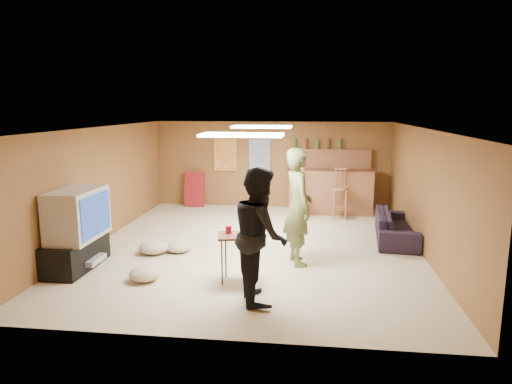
# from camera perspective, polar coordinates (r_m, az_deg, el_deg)

# --- Properties ---
(ground) EXTENTS (7.00, 7.00, 0.00)m
(ground) POSITION_cam_1_polar(r_m,az_deg,el_deg) (8.60, -0.16, -6.81)
(ground) COLOR #C2B494
(ground) RESTS_ON ground
(ceiling) EXTENTS (6.00, 7.00, 0.02)m
(ceiling) POSITION_cam_1_polar(r_m,az_deg,el_deg) (8.21, -0.17, 8.00)
(ceiling) COLOR silver
(ceiling) RESTS_ON ground
(wall_back) EXTENTS (6.00, 0.02, 2.20)m
(wall_back) POSITION_cam_1_polar(r_m,az_deg,el_deg) (11.78, 1.94, 3.43)
(wall_back) COLOR brown
(wall_back) RESTS_ON ground
(wall_front) EXTENTS (6.00, 0.02, 2.20)m
(wall_front) POSITION_cam_1_polar(r_m,az_deg,el_deg) (4.98, -5.18, -6.72)
(wall_front) COLOR brown
(wall_front) RESTS_ON ground
(wall_left) EXTENTS (0.02, 7.00, 2.20)m
(wall_left) POSITION_cam_1_polar(r_m,az_deg,el_deg) (9.20, -19.05, 0.80)
(wall_left) COLOR brown
(wall_left) RESTS_ON ground
(wall_right) EXTENTS (0.02, 7.00, 2.20)m
(wall_right) POSITION_cam_1_polar(r_m,az_deg,el_deg) (8.51, 20.31, -0.04)
(wall_right) COLOR brown
(wall_right) RESTS_ON ground
(tv_stand) EXTENTS (0.55, 1.30, 0.50)m
(tv_stand) POSITION_cam_1_polar(r_m,az_deg,el_deg) (7.97, -21.56, -7.13)
(tv_stand) COLOR black
(tv_stand) RESTS_ON ground
(dvd_box) EXTENTS (0.35, 0.50, 0.08)m
(dvd_box) POSITION_cam_1_polar(r_m,az_deg,el_deg) (7.90, -20.09, -7.95)
(dvd_box) COLOR #B2B2B7
(dvd_box) RESTS_ON tv_stand
(tv_body) EXTENTS (0.60, 1.10, 0.80)m
(tv_body) POSITION_cam_1_polar(r_m,az_deg,el_deg) (7.77, -21.43, -2.60)
(tv_body) COLOR #B2B2B7
(tv_body) RESTS_ON tv_stand
(tv_screen) EXTENTS (0.02, 0.95, 0.65)m
(tv_screen) POSITION_cam_1_polar(r_m,az_deg,el_deg) (7.63, -19.38, -2.70)
(tv_screen) COLOR navy
(tv_screen) RESTS_ON tv_body
(bar_counter) EXTENTS (2.00, 0.60, 1.10)m
(bar_counter) POSITION_cam_1_polar(r_m,az_deg,el_deg) (11.29, 9.28, 0.15)
(bar_counter) COLOR brown
(bar_counter) RESTS_ON ground
(bar_lip) EXTENTS (2.10, 0.12, 0.05)m
(bar_lip) POSITION_cam_1_polar(r_m,az_deg,el_deg) (10.95, 9.42, 2.75)
(bar_lip) COLOR #3C1B13
(bar_lip) RESTS_ON bar_counter
(bar_shelf) EXTENTS (2.00, 0.18, 0.05)m
(bar_shelf) POSITION_cam_1_polar(r_m,az_deg,el_deg) (11.60, 9.34, 5.17)
(bar_shelf) COLOR brown
(bar_shelf) RESTS_ON bar_backing
(bar_backing) EXTENTS (2.00, 0.14, 0.60)m
(bar_backing) POSITION_cam_1_polar(r_m,az_deg,el_deg) (11.65, 9.29, 3.72)
(bar_backing) COLOR brown
(bar_backing) RESTS_ON bar_counter
(poster_left) EXTENTS (0.60, 0.03, 0.85)m
(poster_left) POSITION_cam_1_polar(r_m,az_deg,el_deg) (11.88, -3.87, 4.69)
(poster_left) COLOR #BF3F26
(poster_left) RESTS_ON wall_back
(poster_right) EXTENTS (0.55, 0.03, 0.80)m
(poster_right) POSITION_cam_1_polar(r_m,az_deg,el_deg) (11.74, 0.47, 4.64)
(poster_right) COLOR #334C99
(poster_right) RESTS_ON wall_back
(folding_chair_stack) EXTENTS (0.50, 0.26, 0.91)m
(folding_chair_stack) POSITION_cam_1_polar(r_m,az_deg,el_deg) (12.02, -7.70, 0.35)
(folding_chair_stack) COLOR maroon
(folding_chair_stack) RESTS_ON ground
(ceiling_panel_front) EXTENTS (1.20, 0.60, 0.04)m
(ceiling_panel_front) POSITION_cam_1_polar(r_m,az_deg,el_deg) (6.73, -1.76, 7.14)
(ceiling_panel_front) COLOR white
(ceiling_panel_front) RESTS_ON ceiling
(ceiling_panel_back) EXTENTS (1.20, 0.60, 0.04)m
(ceiling_panel_back) POSITION_cam_1_polar(r_m,az_deg,el_deg) (9.41, 0.74, 8.15)
(ceiling_panel_back) COLOR white
(ceiling_panel_back) RESTS_ON ceiling
(person_olive) EXTENTS (0.67, 0.82, 1.93)m
(person_olive) POSITION_cam_1_polar(r_m,az_deg,el_deg) (7.49, 5.28, -1.84)
(person_olive) COLOR #656B3E
(person_olive) RESTS_ON ground
(person_black) EXTENTS (0.89, 1.03, 1.82)m
(person_black) POSITION_cam_1_polar(r_m,az_deg,el_deg) (6.08, 0.49, -5.34)
(person_black) COLOR black
(person_black) RESTS_ON ground
(sofa) EXTENTS (0.92, 1.96, 0.55)m
(sofa) POSITION_cam_1_polar(r_m,az_deg,el_deg) (9.34, 17.15, -4.11)
(sofa) COLOR black
(sofa) RESTS_ON ground
(tray_table) EXTENTS (0.64, 0.55, 0.73)m
(tray_table) POSITION_cam_1_polar(r_m,az_deg,el_deg) (6.84, -2.37, -8.28)
(tray_table) COLOR #3C1B13
(tray_table) RESTS_ON ground
(cup_red_near) EXTENTS (0.09, 0.09, 0.12)m
(cup_red_near) POSITION_cam_1_polar(r_m,az_deg,el_deg) (6.78, -3.43, -4.71)
(cup_red_near) COLOR #B10B1E
(cup_red_near) RESTS_ON tray_table
(cup_red_far) EXTENTS (0.09, 0.09, 0.10)m
(cup_red_far) POSITION_cam_1_polar(r_m,az_deg,el_deg) (6.61, -1.62, -5.16)
(cup_red_far) COLOR #B10B1E
(cup_red_far) RESTS_ON tray_table
(cup_blue) EXTENTS (0.08, 0.08, 0.10)m
(cup_blue) POSITION_cam_1_polar(r_m,az_deg,el_deg) (6.77, -0.88, -4.77)
(cup_blue) COLOR navy
(cup_blue) RESTS_ON tray_table
(bar_stool_left) EXTENTS (0.41, 0.41, 1.19)m
(bar_stool_left) POSITION_cam_1_polar(r_m,az_deg,el_deg) (10.58, 5.17, -0.21)
(bar_stool_left) COLOR brown
(bar_stool_left) RESTS_ON ground
(bar_stool_right) EXTENTS (0.40, 0.40, 1.08)m
(bar_stool_right) POSITION_cam_1_polar(r_m,az_deg,el_deg) (10.71, 10.48, -0.50)
(bar_stool_right) COLOR brown
(bar_stool_right) RESTS_ON ground
(cushion_near_tv) EXTENTS (0.66, 0.66, 0.24)m
(cushion_near_tv) POSITION_cam_1_polar(r_m,az_deg,el_deg) (8.37, -12.66, -6.72)
(cushion_near_tv) COLOR tan
(cushion_near_tv) RESTS_ON ground
(cushion_mid) EXTENTS (0.58, 0.58, 0.20)m
(cushion_mid) POSITION_cam_1_polar(r_m,az_deg,el_deg) (8.37, -9.62, -6.73)
(cushion_mid) COLOR tan
(cushion_mid) RESTS_ON ground
(cushion_far) EXTENTS (0.58, 0.58, 0.21)m
(cushion_far) POSITION_cam_1_polar(r_m,az_deg,el_deg) (7.16, -13.73, -9.88)
(cushion_far) COLOR tan
(cushion_far) RESTS_ON ground
(bottle_row) EXTENTS (1.20, 0.08, 0.26)m
(bottle_row) POSITION_cam_1_polar(r_m,az_deg,el_deg) (11.56, 7.67, 5.97)
(bottle_row) COLOR #3F7233
(bottle_row) RESTS_ON bar_shelf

